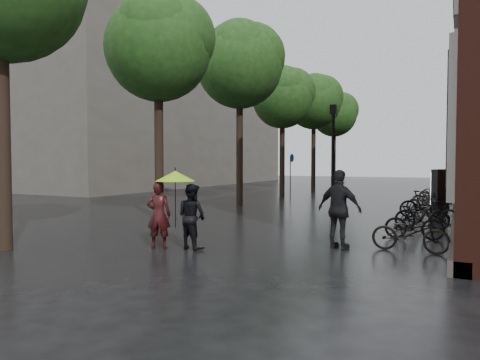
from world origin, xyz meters
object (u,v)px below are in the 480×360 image
Objects in this scene: person_black at (192,216)px; ad_lightbox at (439,191)px; person_burgundy at (159,215)px; lamp_post at (333,150)px; pedestrian_walking at (339,209)px; parked_bicycles at (431,202)px.

person_black is 11.54m from ad_lightbox.
person_burgundy is 0.90× the size of ad_lightbox.
pedestrian_walking is at bearing -73.48° from lamp_post.
ad_lightbox is at bearing -43.44° from parked_bicycles.
parked_bicycles is (5.41, 10.99, -0.36)m from person_burgundy.
ad_lightbox is at bearing -102.16° from person_black.
parked_bicycles is 4.15× the size of lamp_post.
ad_lightbox is (0.30, -0.29, 0.46)m from parked_bicycles.
pedestrian_walking is at bearing -86.94° from ad_lightbox.
person_black is 0.37× the size of lamp_post.
person_burgundy is 0.81m from person_black.
pedestrian_walking is 0.11× the size of parked_bicycles.
person_black is (0.76, 0.29, -0.03)m from person_burgundy.
pedestrian_walking is (3.14, 1.59, 0.17)m from person_black.
person_black is 0.09× the size of parked_bicycles.
person_burgundy is 0.39× the size of lamp_post.
person_black is 3.53m from pedestrian_walking.
person_burgundy reaches higher than parked_bicycles.
person_black is at bearing -102.84° from lamp_post.
person_burgundy is 12.26m from parked_bicycles.
person_black is 0.82× the size of pedestrian_walking.
person_burgundy is 1.04× the size of person_black.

